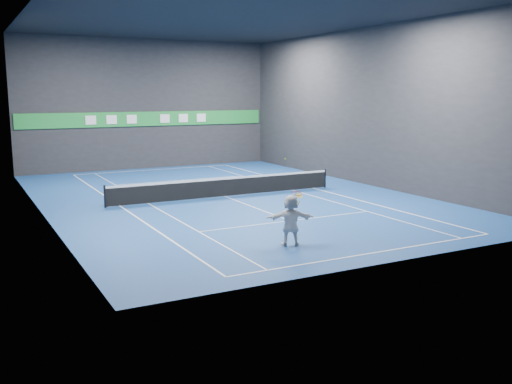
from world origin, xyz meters
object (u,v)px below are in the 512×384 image
player (291,220)px  tennis_net (226,186)px  tennis_ball (285,159)px  tennis_racket (298,195)px

player → tennis_net: (1.98, 9.71, -0.36)m
player → tennis_ball: 2.16m
player → tennis_net: bearing=-78.7°
tennis_ball → tennis_net: bearing=77.5°
tennis_ball → tennis_net: size_ratio=0.01×
tennis_ball → tennis_racket: 1.38m
tennis_net → player: bearing=-101.5°
player → tennis_racket: (0.31, 0.05, 0.85)m
player → tennis_ball: size_ratio=28.72×
player → tennis_racket: size_ratio=2.99×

